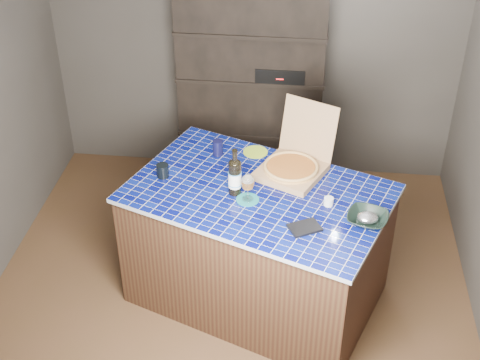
# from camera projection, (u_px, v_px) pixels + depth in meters

# --- Properties ---
(room) EXTENTS (3.50, 3.50, 3.50)m
(room) POSITION_uv_depth(u_px,v_px,m) (228.00, 148.00, 4.22)
(room) COLOR #523623
(room) RESTS_ON ground
(shelving_unit) EXTENTS (1.20, 0.41, 1.80)m
(shelving_unit) POSITION_uv_depth(u_px,v_px,m) (252.00, 89.00, 5.66)
(shelving_unit) COLOR black
(shelving_unit) RESTS_ON floor
(kitchen_island) EXTENTS (1.95, 1.60, 0.92)m
(kitchen_island) POSITION_uv_depth(u_px,v_px,m) (258.00, 245.00, 4.66)
(kitchen_island) COLOR #432D1A
(kitchen_island) RESTS_ON floor
(pizza_box) EXTENTS (0.57, 0.62, 0.44)m
(pizza_box) POSITION_uv_depth(u_px,v_px,m) (293.00, 165.00, 4.55)
(pizza_box) COLOR #A27C53
(pizza_box) RESTS_ON kitchen_island
(mead_bottle) EXTENTS (0.09, 0.09, 0.33)m
(mead_bottle) POSITION_uv_depth(u_px,v_px,m) (235.00, 176.00, 4.31)
(mead_bottle) COLOR black
(mead_bottle) RESTS_ON kitchen_island
(teal_trivet) EXTENTS (0.15, 0.15, 0.01)m
(teal_trivet) POSITION_uv_depth(u_px,v_px,m) (248.00, 200.00, 4.32)
(teal_trivet) COLOR #167173
(teal_trivet) RESTS_ON kitchen_island
(wine_glass) EXTENTS (0.08, 0.08, 0.19)m
(wine_glass) POSITION_uv_depth(u_px,v_px,m) (248.00, 183.00, 4.24)
(wine_glass) COLOR white
(wine_glass) RESTS_ON teal_trivet
(tumbler) EXTENTS (0.08, 0.08, 0.09)m
(tumbler) POSITION_uv_depth(u_px,v_px,m) (163.00, 171.00, 4.52)
(tumbler) COLOR black
(tumbler) RESTS_ON kitchen_island
(dvd_case) EXTENTS (0.23, 0.21, 0.01)m
(dvd_case) POSITION_uv_depth(u_px,v_px,m) (305.00, 228.00, 4.07)
(dvd_case) COLOR black
(dvd_case) RESTS_ON kitchen_island
(bowl) EXTENTS (0.31, 0.31, 0.06)m
(bowl) POSITION_uv_depth(u_px,v_px,m) (367.00, 219.00, 4.10)
(bowl) COLOR black
(bowl) RESTS_ON kitchen_island
(foil_contents) EXTENTS (0.13, 0.11, 0.06)m
(foil_contents) POSITION_uv_depth(u_px,v_px,m) (368.00, 218.00, 4.10)
(foil_contents) COLOR silver
(foil_contents) RESTS_ON bowl
(white_jar) EXTENTS (0.06, 0.06, 0.05)m
(white_jar) POSITION_uv_depth(u_px,v_px,m) (329.00, 201.00, 4.26)
(white_jar) COLOR white
(white_jar) RESTS_ON kitchen_island
(navy_cup) EXTENTS (0.07, 0.07, 0.11)m
(navy_cup) POSITION_uv_depth(u_px,v_px,m) (218.00, 148.00, 4.74)
(navy_cup) COLOR black
(navy_cup) RESTS_ON kitchen_island
(green_trivet) EXTENTS (0.18, 0.18, 0.01)m
(green_trivet) POSITION_uv_depth(u_px,v_px,m) (255.00, 152.00, 4.80)
(green_trivet) COLOR #A0C92B
(green_trivet) RESTS_ON kitchen_island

